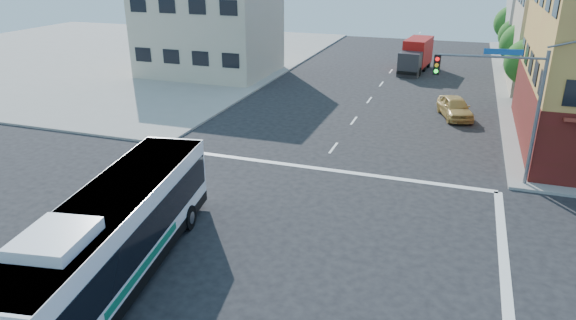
% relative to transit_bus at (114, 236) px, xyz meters
% --- Properties ---
extents(ground, '(120.00, 120.00, 0.00)m').
position_rel_transit_bus_xyz_m(ground, '(4.03, 3.12, -1.83)').
color(ground, black).
rests_on(ground, ground).
extents(sidewalk_nw, '(50.00, 50.00, 0.15)m').
position_rel_transit_bus_xyz_m(sidewalk_nw, '(-30.97, 38.12, -1.75)').
color(sidewalk_nw, gray).
rests_on(sidewalk_nw, ground).
extents(building_east_far, '(12.06, 10.06, 10.00)m').
position_rel_transit_bus_xyz_m(building_east_far, '(21.01, 51.10, 3.18)').
color(building_east_far, gray).
rests_on(building_east_far, ground).
extents(building_west, '(12.06, 10.06, 8.00)m').
position_rel_transit_bus_xyz_m(building_west, '(-12.99, 33.10, 2.18)').
color(building_west, '#BCB19C').
rests_on(building_west, ground).
extents(signal_mast_ne, '(7.91, 1.13, 8.07)m').
position_rel_transit_bus_xyz_m(signal_mast_ne, '(13.11, 13.74, 3.15)').
color(signal_mast_ne, slate).
rests_on(signal_mast_ne, ground).
extents(street_tree_a, '(3.60, 3.60, 5.53)m').
position_rel_transit_bus_xyz_m(street_tree_a, '(15.94, 31.05, 1.76)').
color(street_tree_a, '#342313').
rests_on(street_tree_a, ground).
extents(street_tree_b, '(3.80, 3.80, 5.79)m').
position_rel_transit_bus_xyz_m(street_tree_b, '(15.94, 39.05, 1.92)').
color(street_tree_b, '#342313').
rests_on(street_tree_b, ground).
extents(street_tree_c, '(3.40, 3.40, 5.29)m').
position_rel_transit_bus_xyz_m(street_tree_c, '(15.94, 47.05, 1.63)').
color(street_tree_c, '#342313').
rests_on(street_tree_c, ground).
extents(street_tree_d, '(4.00, 4.00, 6.03)m').
position_rel_transit_bus_xyz_m(street_tree_d, '(15.94, 55.05, 2.05)').
color(street_tree_d, '#342313').
rests_on(street_tree_d, ground).
extents(transit_bus, '(4.73, 12.89, 3.74)m').
position_rel_transit_bus_xyz_m(transit_bus, '(0.00, 0.00, 0.00)').
color(transit_bus, black).
rests_on(transit_bus, ground).
extents(box_truck, '(2.84, 7.34, 3.22)m').
position_rel_transit_bus_xyz_m(box_truck, '(6.31, 41.01, -0.26)').
color(box_truck, '#2A2A2F').
rests_on(box_truck, ground).
extents(parked_car, '(3.13, 4.91, 1.55)m').
position_rel_transit_bus_xyz_m(parked_car, '(10.86, 25.32, -1.05)').
color(parked_car, tan).
rests_on(parked_car, ground).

